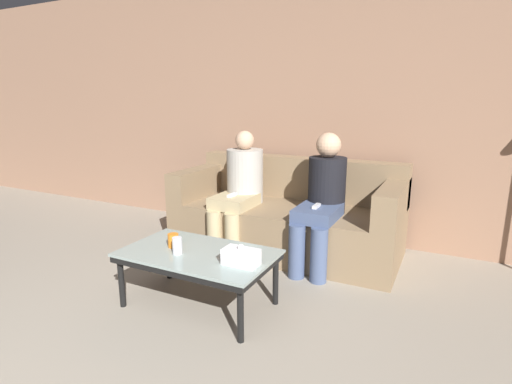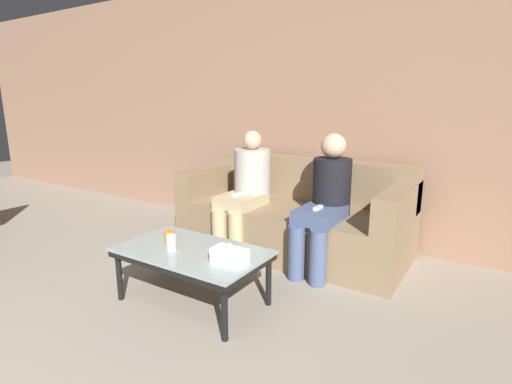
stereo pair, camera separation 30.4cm
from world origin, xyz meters
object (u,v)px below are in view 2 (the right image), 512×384
at_px(couch, 294,218).
at_px(cup_near_right, 170,237).
at_px(cup_near_left, 171,243).
at_px(seated_person_mid_left, 326,199).
at_px(coffee_table, 192,255).
at_px(seated_person_left_end, 247,187).
at_px(tissue_box, 230,256).

relative_size(couch, cup_near_right, 21.72).
xyz_separation_m(cup_near_left, seated_person_mid_left, (0.62, 1.12, 0.15)).
relative_size(coffee_table, seated_person_left_end, 0.92).
height_order(tissue_box, seated_person_left_end, seated_person_left_end).
xyz_separation_m(cup_near_right, tissue_box, (0.56, -0.05, 0.00)).
bearing_deg(seated_person_left_end, tissue_box, -60.83).
distance_m(tissue_box, seated_person_left_end, 1.28).
xyz_separation_m(seated_person_left_end, seated_person_mid_left, (0.78, -0.02, 0.00)).
bearing_deg(cup_near_left, cup_near_right, 139.37).
bearing_deg(couch, cup_near_left, -99.72).
bearing_deg(cup_near_left, coffee_table, 40.47).
xyz_separation_m(couch, coffee_table, (-0.13, -1.26, 0.03)).
xyz_separation_m(couch, cup_near_left, (-0.23, -1.34, 0.13)).
height_order(coffee_table, seated_person_mid_left, seated_person_mid_left).
bearing_deg(cup_near_left, couch, 80.28).
relative_size(tissue_box, seated_person_mid_left, 0.20).
distance_m(coffee_table, tissue_box, 0.37).
relative_size(couch, tissue_box, 9.21).
distance_m(cup_near_left, seated_person_left_end, 1.16).
height_order(cup_near_left, seated_person_left_end, seated_person_left_end).
height_order(couch, tissue_box, couch).
bearing_deg(tissue_box, cup_near_left, -175.90).
height_order(cup_near_right, tissue_box, tissue_box).
xyz_separation_m(tissue_box, seated_person_left_end, (-0.62, 1.11, 0.15)).
xyz_separation_m(coffee_table, cup_near_left, (-0.10, -0.09, 0.10)).
relative_size(cup_near_left, seated_person_left_end, 0.10).
bearing_deg(coffee_table, cup_near_left, -139.53).
relative_size(coffee_table, tissue_box, 4.60).
xyz_separation_m(couch, seated_person_left_end, (-0.39, -0.20, 0.28)).
height_order(couch, cup_near_left, couch).
bearing_deg(couch, seated_person_left_end, -152.66).
bearing_deg(coffee_table, tissue_box, -8.54).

